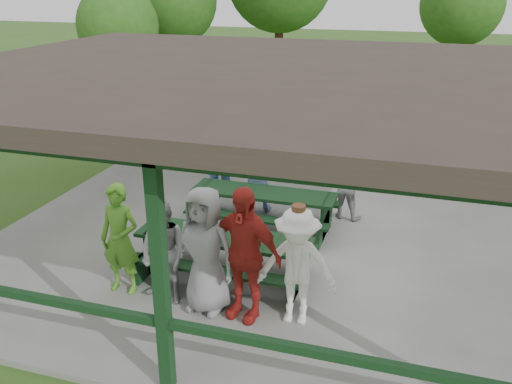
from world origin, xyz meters
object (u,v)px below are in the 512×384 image
(picnic_table_far, at_px, (264,205))
(spectator_grey, at_px, (347,183))
(picnic_table_near, at_px, (224,250))
(farm_trailer, at_px, (243,113))
(contestant_red, at_px, (243,254))
(pickup_truck, at_px, (437,127))
(contestant_grey_mid, at_px, (205,251))
(contestant_white_fedora, at_px, (297,267))
(contestant_green, at_px, (120,239))
(spectator_lblue, at_px, (257,174))
(spectator_blue, at_px, (219,160))
(contestant_grey_left, at_px, (164,253))

(picnic_table_far, distance_m, spectator_grey, 1.76)
(picnic_table_near, distance_m, farm_trailer, 9.34)
(picnic_table_near, relative_size, contestant_red, 1.42)
(picnic_table_far, height_order, pickup_truck, pickup_truck)
(contestant_grey_mid, height_order, farm_trailer, contestant_grey_mid)
(contestant_grey_mid, height_order, spectator_grey, contestant_grey_mid)
(picnic_table_far, xyz_separation_m, pickup_truck, (3.19, 6.68, 0.10))
(contestant_grey_mid, xyz_separation_m, contestant_white_fedora, (1.32, 0.09, -0.09))
(contestant_green, xyz_separation_m, farm_trailer, (-1.33, 9.78, -0.37))
(picnic_table_far, xyz_separation_m, spectator_lblue, (-0.36, 0.76, 0.33))
(contestant_green, xyz_separation_m, contestant_white_fedora, (2.75, 0.00, -0.01))
(contestant_grey_mid, height_order, spectator_blue, contestant_grey_mid)
(picnic_table_far, xyz_separation_m, contestant_grey_left, (-0.67, -2.91, 0.32))
(picnic_table_far, bearing_deg, contestant_white_fedora, -65.10)
(contestant_grey_left, distance_m, spectator_lblue, 3.69)
(pickup_truck, bearing_deg, contestant_grey_left, -176.11)
(contestant_grey_mid, bearing_deg, contestant_green, -177.54)
(contestant_grey_mid, bearing_deg, contestant_white_fedora, 10.03)
(picnic_table_far, height_order, contestant_grey_left, contestant_grey_left)
(farm_trailer, bearing_deg, spectator_grey, -30.56)
(contestant_grey_left, xyz_separation_m, contestant_white_fedora, (1.99, 0.07, 0.06))
(pickup_truck, bearing_deg, spectator_lblue, 174.85)
(contestant_grey_left, bearing_deg, farm_trailer, 114.91)
(contestant_red, xyz_separation_m, farm_trailer, (-3.34, 9.87, -0.49))
(contestant_white_fedora, distance_m, spectator_lblue, 3.97)
(contestant_green, height_order, spectator_grey, contestant_green)
(contestant_red, xyz_separation_m, spectator_blue, (-1.97, 4.19, -0.14))
(pickup_truck, bearing_deg, spectator_blue, 165.55)
(contestant_red, bearing_deg, spectator_lblue, 116.14)
(farm_trailer, bearing_deg, contestant_white_fedora, -43.11)
(picnic_table_far, height_order, contestant_grey_mid, contestant_grey_mid)
(contestant_green, bearing_deg, pickup_truck, 65.76)
(contestant_grey_mid, distance_m, spectator_lblue, 3.71)
(contestant_grey_left, distance_m, pickup_truck, 10.34)
(picnic_table_near, xyz_separation_m, farm_trailer, (-2.70, 8.94, 0.03))
(contestant_grey_left, bearing_deg, spectator_blue, 112.80)
(pickup_truck, xyz_separation_m, farm_trailer, (-5.95, 0.26, -0.07))
(pickup_truck, distance_m, farm_trailer, 5.96)
(spectator_blue, bearing_deg, contestant_green, 72.96)
(spectator_lblue, bearing_deg, contestant_grey_mid, 78.79)
(contestant_red, xyz_separation_m, contestant_white_fedora, (0.75, 0.09, -0.13))
(spectator_grey, relative_size, pickup_truck, 0.30)
(contestant_grey_mid, bearing_deg, pickup_truck, 77.72)
(picnic_table_far, xyz_separation_m, contestant_green, (-1.43, -2.84, 0.40))
(contestant_white_fedora, distance_m, pickup_truck, 9.70)
(farm_trailer, bearing_deg, contestant_green, -58.00)
(contestant_green, height_order, contestant_white_fedora, contestant_white_fedora)
(contestant_grey_mid, distance_m, pickup_truck, 10.13)
(contestant_grey_left, relative_size, spectator_lblue, 1.00)
(contestant_grey_left, height_order, spectator_grey, contestant_grey_left)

